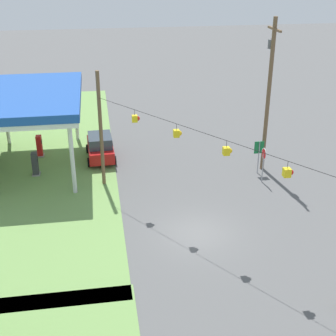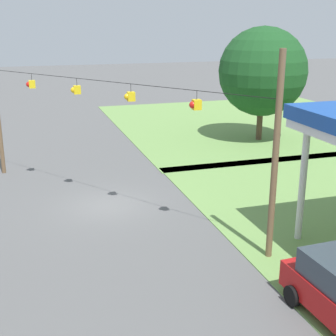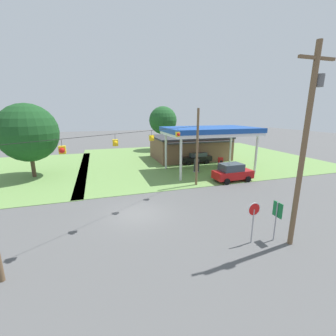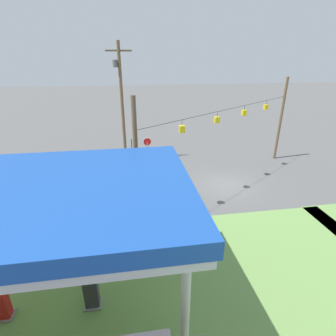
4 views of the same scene
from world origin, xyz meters
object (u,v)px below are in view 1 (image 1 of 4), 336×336
(fuel_pump_near, at_px, (35,165))
(fuel_pump_far, at_px, (40,147))
(route_sign, at_px, (259,151))
(stop_sign_roadside, at_px, (264,158))
(utility_pole_main, at_px, (269,89))
(gas_station_canopy, at_px, (30,99))
(car_at_pumps_front, at_px, (100,147))

(fuel_pump_near, height_order, fuel_pump_far, same)
(fuel_pump_far, distance_m, route_sign, 16.63)
(stop_sign_roadside, bearing_deg, fuel_pump_far, -114.10)
(utility_pole_main, bearing_deg, gas_station_canopy, 79.21)
(stop_sign_roadside, xyz_separation_m, route_sign, (1.47, -0.18, -0.10))
(car_at_pumps_front, height_order, route_sign, route_sign)
(gas_station_canopy, bearing_deg, fuel_pump_far, -0.05)
(fuel_pump_far, height_order, car_at_pumps_front, car_at_pumps_front)
(fuel_pump_far, bearing_deg, utility_pole_main, -106.44)
(utility_pole_main, bearing_deg, car_at_pumps_front, 72.90)
(stop_sign_roadside, height_order, route_sign, stop_sign_roadside)
(fuel_pump_near, relative_size, car_at_pumps_front, 0.39)
(route_sign, bearing_deg, fuel_pump_near, 82.48)
(route_sign, bearing_deg, fuel_pump_far, 70.79)
(gas_station_canopy, height_order, car_at_pumps_front, gas_station_canopy)
(utility_pole_main, bearing_deg, route_sign, 139.37)
(fuel_pump_near, bearing_deg, fuel_pump_far, 0.00)
(fuel_pump_near, height_order, route_sign, route_sign)
(fuel_pump_near, distance_m, fuel_pump_far, 3.39)
(stop_sign_roadside, distance_m, utility_pole_main, 4.74)
(fuel_pump_far, height_order, route_sign, route_sign)
(stop_sign_roadside, relative_size, route_sign, 1.04)
(gas_station_canopy, relative_size, route_sign, 4.66)
(fuel_pump_near, bearing_deg, stop_sign_roadside, -102.88)
(gas_station_canopy, bearing_deg, stop_sign_roadside, -108.67)
(gas_station_canopy, xyz_separation_m, utility_pole_main, (-3.10, -16.26, 0.87))
(fuel_pump_near, relative_size, route_sign, 0.71)
(stop_sign_roadside, relative_size, utility_pole_main, 0.23)
(fuel_pump_far, bearing_deg, fuel_pump_near, 180.00)
(route_sign, bearing_deg, gas_station_canopy, 76.49)
(fuel_pump_near, relative_size, fuel_pump_far, 1.00)
(route_sign, distance_m, utility_pole_main, 4.35)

